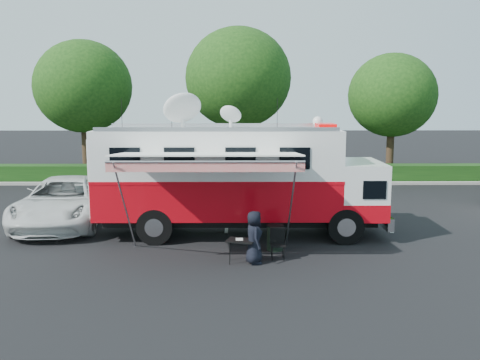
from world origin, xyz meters
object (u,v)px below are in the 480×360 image
object	(u,v)px
command_truck	(238,178)
trash_bin	(275,237)
folding_table	(241,241)
white_suv	(66,224)

from	to	relation	value
command_truck	trash_bin	xyz separation A→B (m)	(1.18, -1.91, -1.64)
folding_table	trash_bin	world-z (taller)	trash_bin
command_truck	white_suv	size ratio (longest dim) A/B	1.55
command_truck	white_suv	bearing A→B (deg)	166.18
white_suv	trash_bin	world-z (taller)	white_suv
command_truck	trash_bin	distance (m)	2.78
white_suv	folding_table	distance (m)	8.27
command_truck	folding_table	xyz separation A→B (m)	(0.09, -3.19, -1.42)
trash_bin	command_truck	bearing A→B (deg)	121.73
trash_bin	white_suv	bearing A→B (deg)	155.58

